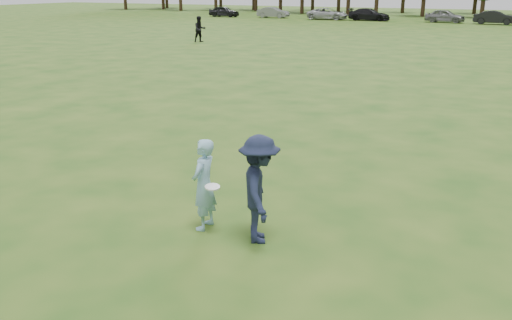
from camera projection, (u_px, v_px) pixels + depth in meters
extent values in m
plane|color=#204A14|center=(224.00, 244.00, 9.36)|extent=(200.00, 200.00, 0.00)
imported|color=#8ABBD5|center=(204.00, 185.00, 9.72)|extent=(0.45, 0.64, 1.69)
imported|color=#181E36|center=(259.00, 189.00, 9.21)|extent=(1.21, 1.41, 1.90)
imported|color=black|center=(200.00, 29.00, 41.74)|extent=(1.17, 1.21, 1.96)
imported|color=black|center=(224.00, 11.00, 74.58)|extent=(4.24, 1.73, 1.44)
imported|color=slate|center=(273.00, 12.00, 72.24)|extent=(4.27, 1.57, 1.40)
imported|color=#ABABB0|center=(328.00, 14.00, 68.53)|extent=(5.22, 2.51, 1.43)
imported|color=black|center=(369.00, 15.00, 66.66)|extent=(5.09, 2.10, 1.47)
imported|color=slate|center=(445.00, 16.00, 63.21)|extent=(4.64, 2.27, 1.52)
imported|color=black|center=(495.00, 18.00, 60.26)|extent=(4.58, 1.79, 1.49)
cylinder|color=white|center=(212.00, 187.00, 9.44)|extent=(0.27, 0.28, 0.07)
cylinder|color=#332114|center=(281.00, 0.00, 87.21)|extent=(0.56, 0.56, 3.83)
cylinder|color=#332114|center=(302.00, 3.00, 82.71)|extent=(0.56, 0.56, 3.25)
cylinder|color=#332114|center=(348.00, 2.00, 79.99)|extent=(0.56, 0.56, 3.71)
cylinder|color=#332114|center=(377.00, 3.00, 77.89)|extent=(0.56, 0.56, 3.46)
cylinder|color=#332114|center=(423.00, 5.00, 75.06)|extent=(0.56, 0.56, 3.14)
cylinder|color=#332114|center=(483.00, 6.00, 71.63)|extent=(0.56, 0.56, 3.01)
cylinder|color=#332114|center=(167.00, 0.00, 102.81)|extent=(0.56, 0.56, 2.97)
cylinder|color=#332114|center=(221.00, 1.00, 99.13)|extent=(0.56, 0.56, 2.73)
cylinder|color=#332114|center=(254.00, 0.00, 94.53)|extent=(0.56, 0.56, 3.25)
cylinder|color=#332114|center=(339.00, 0.00, 88.44)|extent=(0.56, 0.56, 3.61)
cylinder|color=#332114|center=(403.00, 2.00, 84.63)|extent=(0.56, 0.56, 3.29)
cylinder|color=#332114|center=(475.00, 3.00, 81.51)|extent=(0.56, 0.56, 3.28)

